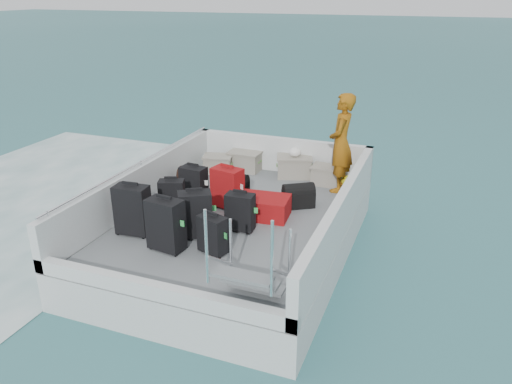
# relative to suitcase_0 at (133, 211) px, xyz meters

# --- Properties ---
(ground) EXTENTS (160.00, 160.00, 0.00)m
(ground) POSITION_rel_suitcase_0_xyz_m (1.21, 1.07, -1.01)
(ground) COLOR #164B4F
(ground) RESTS_ON ground
(wake_foam) EXTENTS (10.00, 10.00, 0.00)m
(wake_foam) POSITION_rel_suitcase_0_xyz_m (-3.59, 1.07, -1.01)
(wake_foam) COLOR white
(wake_foam) RESTS_ON ground
(ferry_hull) EXTENTS (3.60, 5.00, 0.60)m
(ferry_hull) POSITION_rel_suitcase_0_xyz_m (1.21, 1.07, -0.71)
(ferry_hull) COLOR silver
(ferry_hull) RESTS_ON ground
(deck) EXTENTS (3.30, 4.70, 0.02)m
(deck) POSITION_rel_suitcase_0_xyz_m (1.21, 1.07, -0.40)
(deck) COLOR slate
(deck) RESTS_ON ferry_hull
(deck_fittings) EXTENTS (3.60, 5.00, 0.90)m
(deck_fittings) POSITION_rel_suitcase_0_xyz_m (1.55, 0.75, -0.02)
(deck_fittings) COLOR silver
(deck_fittings) RESTS_ON deck
(suitcase_0) EXTENTS (0.53, 0.33, 0.78)m
(suitcase_0) POSITION_rel_suitcase_0_xyz_m (0.00, 0.00, 0.00)
(suitcase_0) COLOR black
(suitcase_0) RESTS_ON deck
(suitcase_1) EXTENTS (0.46, 0.36, 0.61)m
(suitcase_1) POSITION_rel_suitcase_0_xyz_m (0.20, 0.81, -0.09)
(suitcase_1) COLOR black
(suitcase_1) RESTS_ON deck
(suitcase_2) EXTENTS (0.47, 0.31, 0.64)m
(suitcase_2) POSITION_rel_suitcase_0_xyz_m (0.27, 1.45, -0.07)
(suitcase_2) COLOR black
(suitcase_2) RESTS_ON deck
(suitcase_3) EXTENTS (0.54, 0.36, 0.77)m
(suitcase_3) POSITION_rel_suitcase_0_xyz_m (0.71, -0.25, -0.01)
(suitcase_3) COLOR black
(suitcase_3) RESTS_ON deck
(suitcase_4) EXTENTS (0.57, 0.50, 0.72)m
(suitcase_4) POSITION_rel_suitcase_0_xyz_m (0.92, 0.26, -0.03)
(suitcase_4) COLOR black
(suitcase_4) RESTS_ON deck
(suitcase_5) EXTENTS (0.56, 0.40, 0.70)m
(suitcase_5) POSITION_rel_suitcase_0_xyz_m (0.92, 1.43, -0.04)
(suitcase_5) COLOR #9A110B
(suitcase_5) RESTS_ON deck
(suitcase_6) EXTENTS (0.46, 0.35, 0.56)m
(suitcase_6) POSITION_rel_suitcase_0_xyz_m (1.38, -0.11, -0.11)
(suitcase_6) COLOR black
(suitcase_6) RESTS_ON deck
(suitcase_7) EXTENTS (0.44, 0.26, 0.60)m
(suitcase_7) POSITION_rel_suitcase_0_xyz_m (1.46, 0.69, -0.09)
(suitcase_7) COLOR black
(suitcase_7) RESTS_ON deck
(suitcase_8) EXTENTS (0.91, 0.65, 0.34)m
(suitcase_8) POSITION_rel_suitcase_0_xyz_m (1.60, 1.29, -0.22)
(suitcase_8) COLOR #9A110B
(suitcase_8) RESTS_ON deck
(duffel_0) EXTENTS (0.49, 0.33, 0.32)m
(duffel_0) POSITION_rel_suitcase_0_xyz_m (-0.06, 1.96, -0.23)
(duffel_0) COLOR black
(duffel_0) RESTS_ON deck
(duffel_1) EXTENTS (0.53, 0.32, 0.32)m
(duffel_1) POSITION_rel_suitcase_0_xyz_m (0.81, 1.95, -0.23)
(duffel_1) COLOR black
(duffel_1) RESTS_ON deck
(duffel_2) EXTENTS (0.61, 0.54, 0.32)m
(duffel_2) POSITION_rel_suitcase_0_xyz_m (2.03, 1.89, -0.23)
(duffel_2) COLOR black
(duffel_2) RESTS_ON deck
(crate_0) EXTENTS (0.61, 0.49, 0.33)m
(crate_0) POSITION_rel_suitcase_0_xyz_m (0.02, 2.96, -0.23)
(crate_0) COLOR gray
(crate_0) RESTS_ON deck
(crate_1) EXTENTS (0.63, 0.44, 0.37)m
(crate_1) POSITION_rel_suitcase_0_xyz_m (0.49, 3.27, -0.20)
(crate_1) COLOR gray
(crate_1) RESTS_ON deck
(crate_2) EXTENTS (0.76, 0.63, 0.39)m
(crate_2) POSITION_rel_suitcase_0_xyz_m (1.54, 3.27, -0.19)
(crate_2) COLOR gray
(crate_2) RESTS_ON deck
(crate_3) EXTENTS (0.56, 0.39, 0.33)m
(crate_3) POSITION_rel_suitcase_0_xyz_m (2.25, 3.09, -0.22)
(crate_3) COLOR gray
(crate_3) RESTS_ON deck
(yellow_bag) EXTENTS (0.28, 0.26, 0.22)m
(yellow_bag) POSITION_rel_suitcase_0_xyz_m (2.66, 3.11, -0.28)
(yellow_bag) COLOR #F9F41B
(yellow_bag) RESTS_ON deck
(white_bag) EXTENTS (0.24, 0.24, 0.18)m
(white_bag) POSITION_rel_suitcase_0_xyz_m (1.54, 3.27, 0.09)
(white_bag) COLOR white
(white_bag) RESTS_ON crate_2
(passenger) EXTENTS (0.44, 0.67, 1.80)m
(passenger) POSITION_rel_suitcase_0_xyz_m (2.51, 2.90, 0.51)
(passenger) COLOR orange
(passenger) RESTS_ON deck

